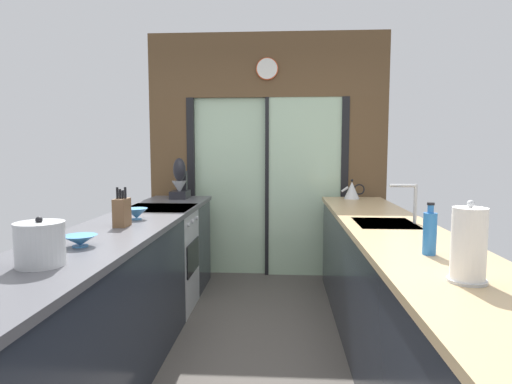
{
  "coord_description": "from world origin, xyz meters",
  "views": [
    {
      "loc": [
        0.17,
        -2.49,
        1.43
      ],
      "look_at": [
        -0.03,
        0.92,
        1.09
      ],
      "focal_mm": 30.51,
      "sensor_mm": 36.0,
      "label": 1
    }
  ],
  "objects_px": {
    "soap_bottle": "(430,232)",
    "stand_mixer": "(180,183)",
    "stock_pot": "(40,244)",
    "mixing_bowl_far": "(136,213)",
    "knife_block": "(122,212)",
    "oven_range": "(161,259)",
    "mixing_bowl_mid": "(80,240)",
    "kettle": "(352,190)",
    "paper_towel_roll": "(469,245)"
  },
  "relations": [
    {
      "from": "mixing_bowl_far",
      "to": "knife_block",
      "type": "xyz_separation_m",
      "value": [
        -0.0,
        -0.29,
        0.05
      ]
    },
    {
      "from": "stock_pot",
      "to": "soap_bottle",
      "type": "distance_m",
      "value": 1.81
    },
    {
      "from": "mixing_bowl_mid",
      "to": "mixing_bowl_far",
      "type": "bearing_deg",
      "value": 90.0
    },
    {
      "from": "mixing_bowl_far",
      "to": "stock_pot",
      "type": "xyz_separation_m",
      "value": [
        -0.0,
        -1.26,
        0.05
      ]
    },
    {
      "from": "mixing_bowl_mid",
      "to": "soap_bottle",
      "type": "bearing_deg",
      "value": -1.97
    },
    {
      "from": "stand_mixer",
      "to": "knife_block",
      "type": "bearing_deg",
      "value": -90.0
    },
    {
      "from": "knife_block",
      "to": "kettle",
      "type": "xyz_separation_m",
      "value": [
        1.78,
        1.72,
        -0.01
      ]
    },
    {
      "from": "knife_block",
      "to": "soap_bottle",
      "type": "bearing_deg",
      "value": -20.51
    },
    {
      "from": "kettle",
      "to": "paper_towel_roll",
      "type": "distance_m",
      "value": 2.83
    },
    {
      "from": "oven_range",
      "to": "knife_block",
      "type": "bearing_deg",
      "value": -88.88
    },
    {
      "from": "mixing_bowl_far",
      "to": "stock_pot",
      "type": "relative_size",
      "value": 0.74
    },
    {
      "from": "stock_pot",
      "to": "stand_mixer",
      "type": "bearing_deg",
      "value": 90.0
    },
    {
      "from": "soap_bottle",
      "to": "kettle",
      "type": "bearing_deg",
      "value": 89.95
    },
    {
      "from": "soap_bottle",
      "to": "mixing_bowl_far",
      "type": "bearing_deg",
      "value": 151.88
    },
    {
      "from": "stock_pot",
      "to": "paper_towel_roll",
      "type": "bearing_deg",
      "value": -4.13
    },
    {
      "from": "oven_range",
      "to": "mixing_bowl_far",
      "type": "distance_m",
      "value": 0.83
    },
    {
      "from": "knife_block",
      "to": "stock_pot",
      "type": "bearing_deg",
      "value": -90.0
    },
    {
      "from": "mixing_bowl_far",
      "to": "stock_pot",
      "type": "bearing_deg",
      "value": -90.0
    },
    {
      "from": "knife_block",
      "to": "soap_bottle",
      "type": "height_order",
      "value": "knife_block"
    },
    {
      "from": "kettle",
      "to": "soap_bottle",
      "type": "distance_m",
      "value": 2.38
    },
    {
      "from": "oven_range",
      "to": "mixing_bowl_far",
      "type": "bearing_deg",
      "value": -88.39
    },
    {
      "from": "mixing_bowl_far",
      "to": "kettle",
      "type": "xyz_separation_m",
      "value": [
        1.78,
        1.43,
        0.05
      ]
    },
    {
      "from": "stock_pot",
      "to": "soap_bottle",
      "type": "relative_size",
      "value": 0.86
    },
    {
      "from": "knife_block",
      "to": "stand_mixer",
      "type": "xyz_separation_m",
      "value": [
        0.0,
        1.65,
        0.06
      ]
    },
    {
      "from": "knife_block",
      "to": "kettle",
      "type": "height_order",
      "value": "knife_block"
    },
    {
      "from": "mixing_bowl_far",
      "to": "stand_mixer",
      "type": "relative_size",
      "value": 0.39
    },
    {
      "from": "mixing_bowl_mid",
      "to": "kettle",
      "type": "distance_m",
      "value": 2.93
    },
    {
      "from": "knife_block",
      "to": "paper_towel_roll",
      "type": "height_order",
      "value": "paper_towel_roll"
    },
    {
      "from": "knife_block",
      "to": "stock_pot",
      "type": "relative_size",
      "value": 1.2
    },
    {
      "from": "stand_mixer",
      "to": "stock_pot",
      "type": "height_order",
      "value": "stand_mixer"
    },
    {
      "from": "oven_range",
      "to": "mixing_bowl_far",
      "type": "height_order",
      "value": "mixing_bowl_far"
    },
    {
      "from": "mixing_bowl_mid",
      "to": "paper_towel_roll",
      "type": "distance_m",
      "value": 1.85
    },
    {
      "from": "mixing_bowl_mid",
      "to": "stock_pot",
      "type": "distance_m",
      "value": 0.38
    },
    {
      "from": "stock_pot",
      "to": "mixing_bowl_mid",
      "type": "bearing_deg",
      "value": 90.0
    },
    {
      "from": "soap_bottle",
      "to": "knife_block",
      "type": "bearing_deg",
      "value": 159.49
    },
    {
      "from": "oven_range",
      "to": "kettle",
      "type": "relative_size",
      "value": 3.78
    },
    {
      "from": "mixing_bowl_mid",
      "to": "stock_pot",
      "type": "bearing_deg",
      "value": -90.0
    },
    {
      "from": "mixing_bowl_far",
      "to": "paper_towel_roll",
      "type": "bearing_deg",
      "value": -38.02
    },
    {
      "from": "soap_bottle",
      "to": "stand_mixer",
      "type": "bearing_deg",
      "value": 127.58
    },
    {
      "from": "mixing_bowl_mid",
      "to": "stock_pot",
      "type": "relative_size",
      "value": 0.81
    },
    {
      "from": "mixing_bowl_mid",
      "to": "kettle",
      "type": "xyz_separation_m",
      "value": [
        1.78,
        2.32,
        0.06
      ]
    },
    {
      "from": "oven_range",
      "to": "paper_towel_roll",
      "type": "bearing_deg",
      "value": -48.69
    },
    {
      "from": "oven_range",
      "to": "soap_bottle",
      "type": "distance_m",
      "value": 2.48
    },
    {
      "from": "oven_range",
      "to": "kettle",
      "type": "bearing_deg",
      "value": 23.39
    },
    {
      "from": "stand_mixer",
      "to": "stock_pot",
      "type": "relative_size",
      "value": 1.91
    },
    {
      "from": "stock_pot",
      "to": "kettle",
      "type": "height_order",
      "value": "stock_pot"
    },
    {
      "from": "oven_range",
      "to": "soap_bottle",
      "type": "height_order",
      "value": "soap_bottle"
    },
    {
      "from": "kettle",
      "to": "paper_towel_roll",
      "type": "relative_size",
      "value": 0.76
    },
    {
      "from": "oven_range",
      "to": "kettle",
      "type": "xyz_separation_m",
      "value": [
        1.8,
        0.78,
        0.55
      ]
    },
    {
      "from": "mixing_bowl_mid",
      "to": "mixing_bowl_far",
      "type": "height_order",
      "value": "mixing_bowl_far"
    }
  ]
}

